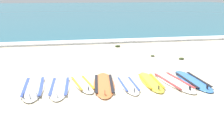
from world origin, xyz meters
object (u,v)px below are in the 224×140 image
Objects in this scene: surfboard_0 at (33,87)px; surfboard_2 at (82,84)px; surfboard_6 at (173,81)px; surfboard_7 at (192,80)px; surfboard_5 at (151,82)px; surfboard_1 at (60,87)px; surfboard_4 at (128,85)px; surfboard_3 at (104,84)px.

surfboard_2 is (1.44, 0.07, -0.00)m from surfboard_0.
surfboard_6 is at bearing -6.09° from surfboard_2.
surfboard_5 is at bearing 174.51° from surfboard_7.
surfboard_4 is at bearing -5.01° from surfboard_1.
surfboard_4 is (2.79, -0.29, -0.00)m from surfboard_0.
surfboard_1 is 0.91× the size of surfboard_3.
surfboard_6 is (3.51, -0.12, -0.00)m from surfboard_1.
surfboard_0 is 1.31× the size of surfboard_4.
surfboard_1 and surfboard_6 have the same top height.
surfboard_5 is at bearing 11.08° from surfboard_4.
surfboard_5 and surfboard_6 have the same top height.
surfboard_4 is (0.71, -0.19, 0.00)m from surfboard_3.
surfboard_1 and surfboard_7 have the same top height.
surfboard_2 is (0.68, 0.18, 0.00)m from surfboard_1.
surfboard_2 and surfboard_6 have the same top height.
surfboard_4 is 1.47m from surfboard_6.
surfboard_5 is 0.71m from surfboard_6.
surfboard_3 is at bearing -15.08° from surfboard_2.
surfboard_4 is at bearing -177.80° from surfboard_6.
surfboard_3 is 1.34× the size of surfboard_4.
surfboard_2 and surfboard_3 have the same top height.
surfboard_4 is 0.78m from surfboard_5.
surfboard_3 is 2.82m from surfboard_7.
surfboard_1 and surfboard_4 have the same top height.
surfboard_5 is 0.92× the size of surfboard_7.
surfboard_1 is 1.33m from surfboard_3.
surfboard_2 is at bearing 164.92° from surfboard_3.
surfboard_3 is (1.33, 0.01, -0.00)m from surfboard_1.
surfboard_1 is at bearing 178.01° from surfboard_6.
surfboard_1 is at bearing 177.84° from surfboard_7.
surfboard_0 is at bearing 177.06° from surfboard_3.
surfboard_3 is (0.64, -0.17, -0.00)m from surfboard_2.
surfboard_3 and surfboard_4 have the same top height.
surfboard_4 is at bearing -5.97° from surfboard_0.
surfboard_0 is at bearing 171.46° from surfboard_1.
surfboard_2 is 2.13m from surfboard_5.
surfboard_1 is 2.81m from surfboard_5.
surfboard_4 and surfboard_6 have the same top height.
surfboard_3 is 0.73m from surfboard_4.
surfboard_7 is at bearing -5.49° from surfboard_5.
surfboard_0 is 1.06× the size of surfboard_1.
surfboard_4 and surfboard_5 have the same top height.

